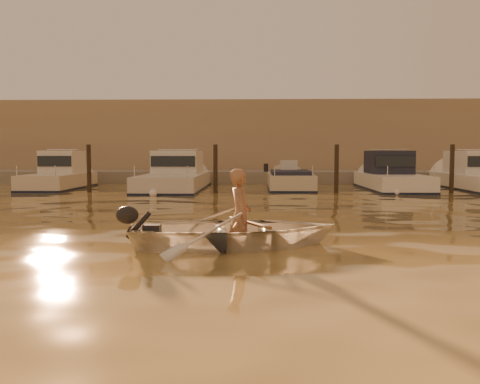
{
  "coord_description": "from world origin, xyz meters",
  "views": [
    {
      "loc": [
        1.51,
        -8.31,
        1.7
      ],
      "look_at": [
        1.12,
        4.27,
        0.75
      ],
      "focal_mm": 40.0,
      "sensor_mm": 36.0,
      "label": 1
    }
  ],
  "objects_px": {
    "moored_boat_2": "(176,175)",
    "moored_boat_4": "(392,176)",
    "moored_boat_3": "(290,184)",
    "dinghy": "(235,231)",
    "waterfront_building": "(234,141)",
    "person": "(240,216)",
    "moored_boat_1": "(59,175)"
  },
  "relations": [
    {
      "from": "person",
      "to": "moored_boat_4",
      "type": "bearing_deg",
      "value": -32.29
    },
    {
      "from": "moored_boat_1",
      "to": "moored_boat_4",
      "type": "height_order",
      "value": "same"
    },
    {
      "from": "dinghy",
      "to": "moored_boat_1",
      "type": "distance_m",
      "value": 17.13
    },
    {
      "from": "moored_boat_2",
      "to": "moored_boat_4",
      "type": "bearing_deg",
      "value": 0.0
    },
    {
      "from": "moored_boat_4",
      "to": "waterfront_building",
      "type": "height_order",
      "value": "waterfront_building"
    },
    {
      "from": "moored_boat_2",
      "to": "waterfront_building",
      "type": "bearing_deg",
      "value": 78.67
    },
    {
      "from": "person",
      "to": "moored_boat_3",
      "type": "relative_size",
      "value": 0.3
    },
    {
      "from": "moored_boat_1",
      "to": "moored_boat_4",
      "type": "distance_m",
      "value": 15.22
    },
    {
      "from": "waterfront_building",
      "to": "moored_boat_3",
      "type": "bearing_deg",
      "value": -74.61
    },
    {
      "from": "waterfront_building",
      "to": "person",
      "type": "bearing_deg",
      "value": -87.29
    },
    {
      "from": "moored_boat_1",
      "to": "moored_boat_3",
      "type": "height_order",
      "value": "moored_boat_1"
    },
    {
      "from": "moored_boat_1",
      "to": "moored_boat_2",
      "type": "height_order",
      "value": "same"
    },
    {
      "from": "person",
      "to": "waterfront_building",
      "type": "bearing_deg",
      "value": -6.11
    },
    {
      "from": "moored_boat_2",
      "to": "waterfront_building",
      "type": "xyz_separation_m",
      "value": [
        2.2,
        11.0,
        1.77
      ]
    },
    {
      "from": "moored_boat_3",
      "to": "dinghy",
      "type": "bearing_deg",
      "value": -97.38
    },
    {
      "from": "moored_boat_2",
      "to": "moored_boat_3",
      "type": "height_order",
      "value": "moored_boat_2"
    },
    {
      "from": "person",
      "to": "moored_boat_3",
      "type": "bearing_deg",
      "value": -15.83
    },
    {
      "from": "person",
      "to": "moored_boat_1",
      "type": "bearing_deg",
      "value": 22.14
    },
    {
      "from": "dinghy",
      "to": "person",
      "type": "height_order",
      "value": "person"
    },
    {
      "from": "person",
      "to": "moored_boat_3",
      "type": "height_order",
      "value": "person"
    },
    {
      "from": "person",
      "to": "moored_boat_2",
      "type": "bearing_deg",
      "value": 4.26
    },
    {
      "from": "moored_boat_1",
      "to": "moored_boat_2",
      "type": "bearing_deg",
      "value": 0.0
    },
    {
      "from": "person",
      "to": "moored_boat_1",
      "type": "xyz_separation_m",
      "value": [
        -8.83,
        14.72,
        0.08
      ]
    },
    {
      "from": "moored_boat_2",
      "to": "person",
      "type": "bearing_deg",
      "value": -76.91
    },
    {
      "from": "person",
      "to": "moored_boat_2",
      "type": "relative_size",
      "value": 0.2
    },
    {
      "from": "moored_boat_2",
      "to": "moored_boat_4",
      "type": "xyz_separation_m",
      "value": [
        9.81,
        0.0,
        0.0
      ]
    },
    {
      "from": "dinghy",
      "to": "moored_boat_4",
      "type": "relative_size",
      "value": 0.54
    },
    {
      "from": "moored_boat_3",
      "to": "moored_boat_4",
      "type": "distance_m",
      "value": 4.6
    },
    {
      "from": "dinghy",
      "to": "moored_boat_3",
      "type": "distance_m",
      "value": 14.86
    },
    {
      "from": "moored_boat_4",
      "to": "waterfront_building",
      "type": "xyz_separation_m",
      "value": [
        -7.61,
        11.0,
        1.77
      ]
    },
    {
      "from": "moored_boat_2",
      "to": "moored_boat_4",
      "type": "relative_size",
      "value": 1.22
    },
    {
      "from": "dinghy",
      "to": "waterfront_building",
      "type": "xyz_separation_m",
      "value": [
        -1.12,
        25.73,
        2.13
      ]
    }
  ]
}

